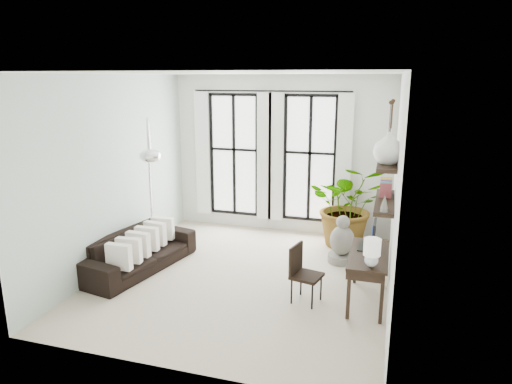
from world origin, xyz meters
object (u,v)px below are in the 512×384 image
at_px(plant, 348,205).
at_px(buddha, 342,243).
at_px(sofa, 138,251).
at_px(desk_chair, 302,270).
at_px(desk, 369,258).
at_px(arc_lamp, 149,155).

relative_size(plant, buddha, 1.88).
relative_size(sofa, desk_chair, 2.56).
height_order(desk, buddha, desk).
bearing_deg(arc_lamp, sofa, -106.19).
relative_size(desk_chair, buddha, 0.99).
height_order(desk_chair, buddha, buddha).
relative_size(sofa, arc_lamp, 0.86).
xyz_separation_m(desk_chair, arc_lamp, (-2.74, 0.70, 1.42)).
bearing_deg(sofa, plant, -45.15).
bearing_deg(buddha, desk_chair, -103.97).
distance_m(sofa, buddha, 3.48).
xyz_separation_m(plant, desk, (0.50, -2.30, -0.10)).
relative_size(sofa, desk, 1.72).
bearing_deg(buddha, plant, 89.83).
relative_size(sofa, buddha, 2.53).
bearing_deg(buddha, desk, -70.44).
xyz_separation_m(desk, arc_lamp, (-3.64, 0.52, 1.20)).
bearing_deg(buddha, arc_lamp, -163.96).
height_order(plant, desk, plant).
bearing_deg(desk_chair, arc_lamp, 179.31).
distance_m(sofa, arc_lamp, 1.63).
bearing_deg(desk_chair, desk, 24.75).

